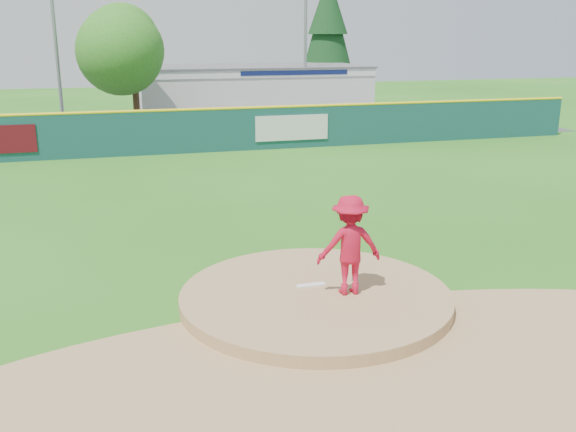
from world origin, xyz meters
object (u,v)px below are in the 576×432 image
object	(u,v)px
pitcher	(350,245)
deciduous_tree	(133,49)
light_pole_left	(54,20)
light_pole_right	(305,31)
van	(297,121)
pool_building_grp	(250,90)
conifer_tree	(328,31)

from	to	relation	value
pitcher	deciduous_tree	xyz separation A→B (m)	(-2.62, 25.23, 3.30)
light_pole_left	light_pole_right	xyz separation A→B (m)	(15.00, 2.00, -0.51)
pitcher	van	bearing A→B (deg)	-99.87
pool_building_grp	deciduous_tree	size ratio (longest dim) A/B	2.07
pitcher	conifer_tree	bearing A→B (deg)	-104.35
deciduous_tree	pitcher	bearing A→B (deg)	-84.06
pitcher	light_pole_right	size ratio (longest dim) A/B	0.20
van	light_pole_right	size ratio (longest dim) A/B	0.51
pitcher	pool_building_grp	world-z (taller)	pool_building_grp
pool_building_grp	conifer_tree	bearing A→B (deg)	29.78
deciduous_tree	light_pole_right	distance (m)	11.75
pitcher	deciduous_tree	world-z (taller)	deciduous_tree
van	conifer_tree	size ratio (longest dim) A/B	0.53
conifer_tree	light_pole_right	size ratio (longest dim) A/B	0.95
deciduous_tree	conifer_tree	xyz separation A→B (m)	(15.00, 11.00, 0.99)
pool_building_grp	deciduous_tree	distance (m)	11.01
light_pole_left	pool_building_grp	bearing A→B (deg)	22.60
pitcher	light_pole_left	bearing A→B (deg)	-71.82
light_pole_right	deciduous_tree	bearing A→B (deg)	-160.02
deciduous_tree	conifer_tree	distance (m)	18.63
pitcher	light_pole_right	bearing A→B (deg)	-101.48
pool_building_grp	light_pole_right	size ratio (longest dim) A/B	1.52
light_pole_left	light_pole_right	world-z (taller)	light_pole_left
light_pole_left	pitcher	bearing A→B (deg)	-76.33
deciduous_tree	conifer_tree	world-z (taller)	conifer_tree
light_pole_left	light_pole_right	bearing A→B (deg)	7.59
pool_building_grp	light_pole_left	distance (m)	13.72
pitcher	light_pole_right	world-z (taller)	light_pole_right
deciduous_tree	light_pole_right	size ratio (longest dim) A/B	0.74
light_pole_right	van	bearing A→B (deg)	-111.47
pitcher	pool_building_grp	distance (m)	32.67
deciduous_tree	light_pole_right	bearing A→B (deg)	19.98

